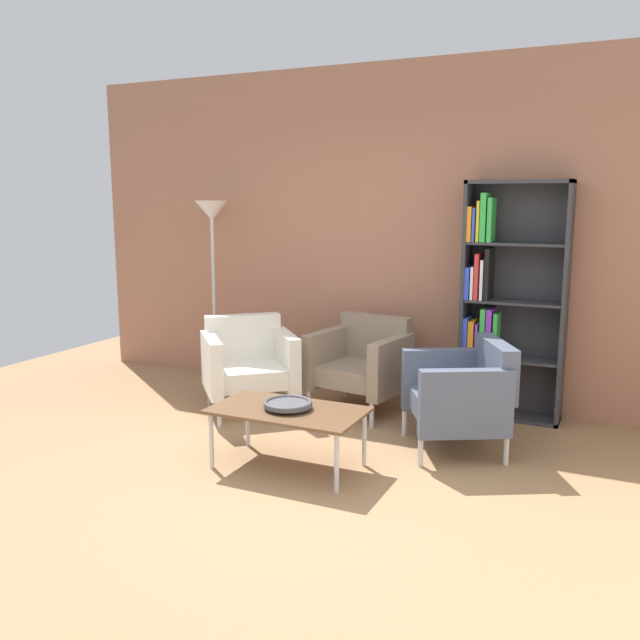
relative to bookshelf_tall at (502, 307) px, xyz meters
The scene contains 9 objects.
ground_plane 2.58m from the bookshelf_tall, 111.80° to the right, with size 8.32×8.32×0.00m, color #9E7751.
brick_back_panel 1.07m from the bookshelf_tall, 166.49° to the left, with size 6.40×0.12×2.90m, color #A87056.
bookshelf_tall is the anchor object (origin of this frame).
coffee_table_low 2.07m from the bookshelf_tall, 121.56° to the right, with size 1.00×0.56×0.40m.
decorative_bowl 2.06m from the bookshelf_tall, 121.56° to the right, with size 0.32×0.32×0.05m.
armchair_corner_red 1.22m from the bookshelf_tall, 162.10° to the right, with size 0.81×0.76×0.78m.
armchair_near_window 1.02m from the bookshelf_tall, 95.40° to the right, with size 0.90×0.93×0.78m.
armchair_by_bookshelf 2.12m from the bookshelf_tall, 158.37° to the right, with size 0.95×0.95×0.78m.
floor_lamp_torchiere 2.73m from the bookshelf_tall, behind, with size 0.32×0.32×1.74m.
Camera 1 is at (1.85, -3.25, 1.76)m, focal length 38.13 mm.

